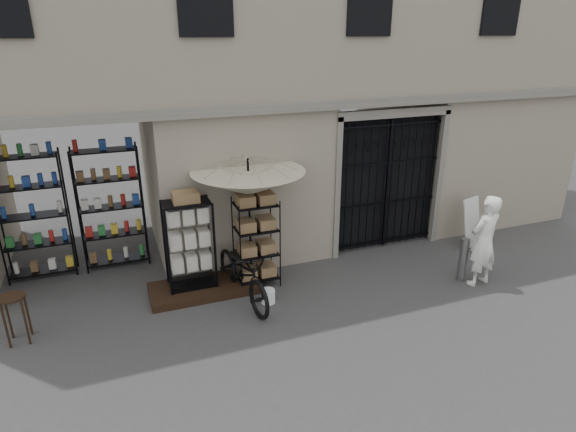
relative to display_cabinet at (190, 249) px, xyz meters
name	(u,v)px	position (x,y,z in m)	size (l,w,h in m)	color
ground	(359,309)	(2.61, -1.63, -0.88)	(80.00, 80.00, 0.00)	black
main_building	(280,33)	(2.61, 2.37, 3.62)	(14.00, 4.00, 9.00)	gray
shop_recess	(73,208)	(-1.89, 1.17, 0.62)	(3.00, 1.70, 3.00)	black
shop_shelving	(73,212)	(-1.94, 1.67, 0.37)	(2.70, 0.50, 2.50)	black
iron_gate	(384,181)	(4.36, 0.65, 0.62)	(2.50, 0.21, 3.00)	black
step_platform	(205,288)	(0.21, -0.08, -0.81)	(2.00, 0.90, 0.15)	black
display_cabinet	(190,249)	(0.00, 0.00, 0.00)	(0.86, 0.58, 1.76)	black
wire_rack	(256,243)	(1.22, -0.11, -0.04)	(0.84, 0.67, 1.72)	black
market_umbrella	(248,176)	(1.14, 0.02, 1.23)	(1.93, 1.96, 2.94)	black
white_bucket	(268,296)	(1.19, -0.85, -0.76)	(0.26, 0.26, 0.25)	white
bicycle	(244,299)	(0.82, -0.59, -0.88)	(0.72, 1.08, 2.06)	black
wooden_stool	(16,318)	(-2.80, -0.58, -0.46)	(0.44, 0.44, 0.81)	black
steel_bollard	(463,260)	(4.97, -1.39, -0.45)	(0.16, 0.16, 0.87)	slate
shopkeeper	(477,283)	(5.19, -1.61, -0.88)	(0.65, 1.78, 0.43)	white
easel_sign	(479,225)	(6.27, -0.30, -0.32)	(0.66, 0.72, 1.09)	silver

